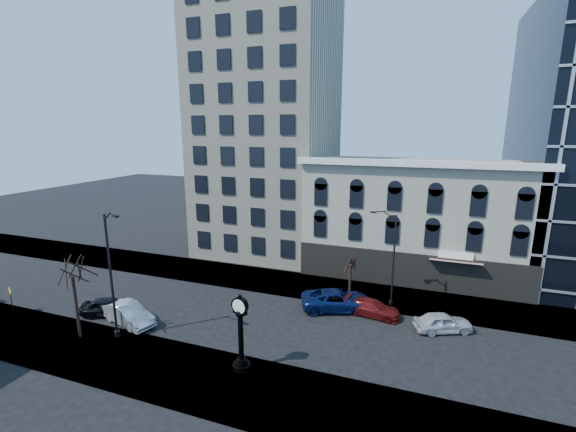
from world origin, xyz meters
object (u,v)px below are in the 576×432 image
at_px(warning_sign, 11,295).
at_px(car_near_a, 109,307).
at_px(car_near_b, 129,314).
at_px(street_lamp_near, 111,242).
at_px(street_clock, 241,336).

distance_m(warning_sign, car_near_a, 8.30).
relative_size(car_near_a, car_near_b, 0.89).
height_order(street_lamp_near, car_near_a, street_lamp_near).
bearing_deg(warning_sign, street_clock, 20.40).
xyz_separation_m(warning_sign, car_near_a, (7.82, 2.64, -0.96)).
distance_m(street_lamp_near, car_near_b, 7.32).
bearing_deg(street_lamp_near, warning_sign, -157.69).
xyz_separation_m(street_clock, warning_sign, (-21.63, 0.37, -0.73)).
xyz_separation_m(street_clock, car_near_b, (-11.24, 2.39, -1.63)).
distance_m(street_clock, street_lamp_near, 11.15).
bearing_deg(car_near_b, street_lamp_near, -133.17).
height_order(warning_sign, car_near_b, warning_sign).
xyz_separation_m(street_lamp_near, warning_sign, (-11.75, 0.29, -5.91)).
bearing_deg(street_clock, car_near_b, 177.26).
distance_m(street_clock, car_near_a, 14.24).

